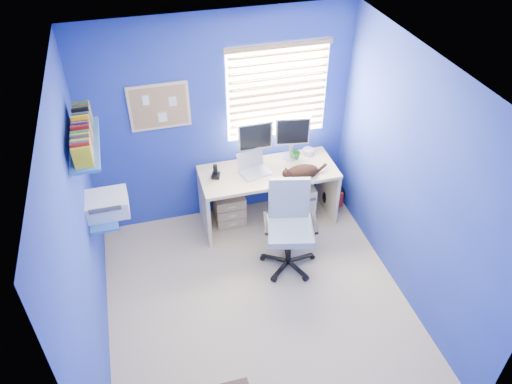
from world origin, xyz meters
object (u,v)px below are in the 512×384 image
object	(u,v)px
office_chair	(289,237)
laptop	(255,165)
desk	(268,196)
cat	(303,171)
tower_pc	(303,197)

from	to	relation	value
office_chair	laptop	bearing A→B (deg)	103.20
desk	cat	xyz separation A→B (m)	(0.35, -0.20, 0.44)
tower_pc	office_chair	bearing A→B (deg)	-118.18
cat	office_chair	distance (m)	0.77
desk	laptop	world-z (taller)	laptop
cat	tower_pc	distance (m)	0.64
tower_pc	laptop	bearing A→B (deg)	-174.30
laptop	office_chair	size ratio (longest dim) A/B	0.33
cat	office_chair	size ratio (longest dim) A/B	0.37
laptop	office_chair	distance (m)	0.90
cat	office_chair	xyz separation A→B (m)	(-0.33, -0.55, -0.43)
desk	cat	bearing A→B (deg)	-29.56
cat	office_chair	bearing A→B (deg)	-123.99
office_chair	desk	bearing A→B (deg)	91.48
desk	office_chair	bearing A→B (deg)	-88.52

